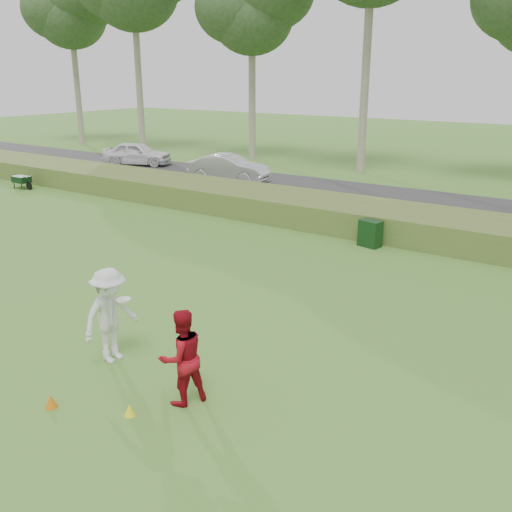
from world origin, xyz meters
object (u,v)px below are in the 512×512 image
Objects in this scene: cone_yellow at (129,410)px; utility_cabinet at (370,233)px; player_red at (182,357)px; cone_orange at (51,401)px; car_left at (137,154)px; car_mid at (228,168)px; player_white at (110,315)px.

utility_cabinet is (-0.64, 11.05, 0.33)m from cone_yellow.
cone_yellow is (-0.45, -0.81, -0.74)m from player_red.
car_left reaches higher than cone_orange.
cone_orange is 25.91m from car_left.
car_left is at bearing 170.20° from utility_cabinet.
car_mid is (-10.44, 6.33, 0.30)m from utility_cabinet.
cone_yellow is (1.66, -1.17, -0.83)m from player_white.
utility_cabinet is at bearing -2.67° from player_white.
player_red is 2.32m from cone_orange.
player_red is at bearing 61.00° from cone_yellow.
player_red reaches higher than car_left.
player_red reaches higher than cone_orange.
player_red is (2.12, -0.36, -0.09)m from player_white.
car_left is at bearing -110.64° from player_red.
car_left is at bearing 47.75° from player_white.
player_white is 9.01× the size of cone_yellow.
car_left is 0.98× the size of car_mid.
car_left is (-17.49, 19.11, 0.62)m from cone_orange.
player_white is at bearing -159.82° from car_left.
car_mid reaches higher than cone_yellow.
car_left reaches higher than cone_yellow.
car_mid is (-11.54, 16.56, -0.11)m from player_red.
player_white is 0.47× the size of car_left.
player_white is at bearing -77.49° from player_red.
player_white is 9.94m from utility_cabinet.
car_mid is at bearing -123.00° from car_left.
utility_cabinet is 0.22× the size of car_left.
player_white is 18.75m from car_mid.
car_mid is (-11.09, 17.37, 0.63)m from cone_yellow.
car_left is (-18.75, 18.54, 0.64)m from cone_yellow.
cone_orange is at bearing -161.88° from car_left.
player_red is 8.10× the size of cone_yellow.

